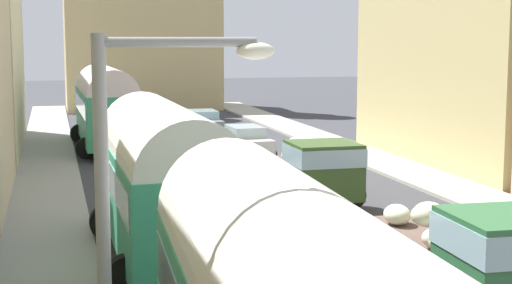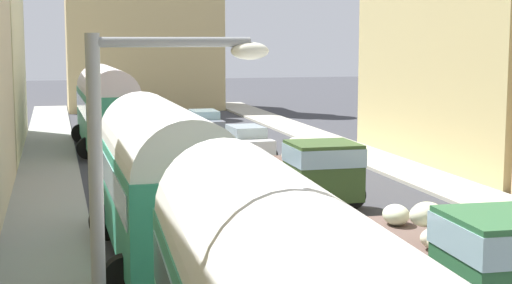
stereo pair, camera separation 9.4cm
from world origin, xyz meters
TOP-DOWN VIEW (x-y plane):
  - ground_plane at (0.00, 27.00)m, footprint 154.00×154.00m
  - sidewalk_left at (-7.25, 27.00)m, footprint 2.50×70.00m
  - sidewalk_right at (7.25, 27.00)m, footprint 2.50×70.00m
  - building_right_2 at (10.51, 28.35)m, footprint 4.42×13.90m
  - distant_church at (-0.00, 59.11)m, footprint 11.81×7.06m
  - parked_bus_1 at (-4.40, 16.09)m, footprint 3.42×8.54m
  - parked_bus_2 at (-4.40, 36.79)m, footprint 3.45×9.49m
  - cargo_truck_0 at (1.27, 10.95)m, footprint 3.35×7.08m
  - cargo_truck_1 at (1.41, 21.93)m, footprint 3.04×6.83m
  - car_0 at (1.72, 32.30)m, footprint 2.37×4.07m
  - car_1 at (1.29, 40.61)m, footprint 2.26×4.18m
  - car_2 at (-1.97, 16.53)m, footprint 2.45×3.86m
  - car_3 at (-2.13, 33.60)m, footprint 2.17×4.09m
  - streetlamp_near at (-6.18, 5.67)m, footprint 2.04×0.28m

SIDE VIEW (x-z plane):
  - ground_plane at x=0.00m, z-range 0.00..0.00m
  - sidewalk_left at x=-7.25m, z-range 0.00..0.14m
  - sidewalk_right at x=7.25m, z-range 0.00..0.14m
  - car_3 at x=-2.13m, z-range 0.01..1.43m
  - car_0 at x=1.72m, z-range 0.01..1.51m
  - car_1 at x=1.29m, z-range 0.02..1.52m
  - car_2 at x=-1.97m, z-range 0.01..1.53m
  - cargo_truck_1 at x=1.41m, z-range 0.08..2.34m
  - cargo_truck_0 at x=1.27m, z-range 0.07..2.41m
  - parked_bus_1 at x=-4.40m, z-range 0.19..4.21m
  - parked_bus_2 at x=-4.40m, z-range 0.22..4.39m
  - streetlamp_near at x=-6.18m, z-range 0.65..6.29m
  - building_right_2 at x=10.51m, z-range 0.03..11.72m
  - distant_church at x=0.00m, z-range -2.97..16.90m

